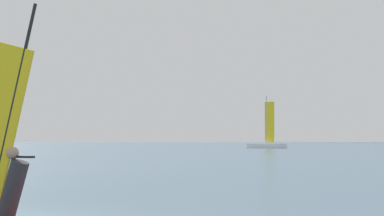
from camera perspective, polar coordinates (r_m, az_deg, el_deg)
name	(u,v)px	position (r m, az deg, el deg)	size (l,w,h in m)	color
windsurfer	(2,176)	(15.86, -11.99, -4.25)	(3.77, 0.77, 3.99)	red
small_sailboat	(267,144)	(183.75, 4.77, -2.30)	(8.92, 5.46, 10.76)	white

